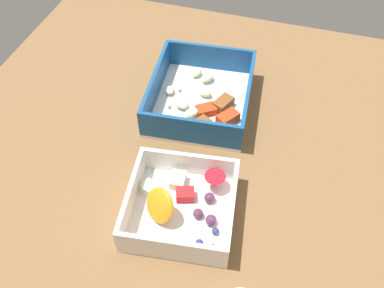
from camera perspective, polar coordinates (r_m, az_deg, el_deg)
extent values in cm
cube|color=brown|center=(64.50, -0.36, -2.49)|extent=(80.00, 80.00, 2.00)
cube|color=white|center=(71.51, 1.19, 5.64)|extent=(20.21, 17.71, 0.60)
cube|color=#19518C|center=(76.57, 2.49, 11.73)|extent=(2.08, 16.02, 4.82)
cube|color=#19518C|center=(63.32, -0.29, 1.82)|extent=(2.08, 16.02, 4.82)
cube|color=#19518C|center=(69.13, 7.56, 6.35)|extent=(17.59, 2.23, 4.82)
cube|color=#19518C|center=(71.05, -4.97, 8.05)|extent=(17.59, 2.23, 4.82)
ellipsoid|color=beige|center=(71.76, 1.77, 7.02)|extent=(2.09, 2.59, 1.14)
ellipsoid|color=beige|center=(68.08, -0.05, 4.25)|extent=(3.07, 2.99, 1.26)
ellipsoid|color=beige|center=(75.73, 0.63, 9.66)|extent=(2.49, 2.12, 1.05)
ellipsoid|color=beige|center=(69.56, -1.37, 5.43)|extent=(2.08, 2.71, 1.24)
ellipsoid|color=beige|center=(65.94, -1.22, 2.49)|extent=(2.31, 3.08, 1.44)
ellipsoid|color=beige|center=(72.41, -3.03, 7.33)|extent=(2.33, 1.93, 1.00)
ellipsoid|color=beige|center=(74.54, 2.08, 9.00)|extent=(3.01, 2.73, 1.24)
cube|color=red|center=(68.92, 2.30, 4.59)|extent=(3.57, 3.80, 1.24)
cube|color=red|center=(67.50, 4.89, 3.49)|extent=(4.03, 3.69, 1.71)
cube|color=brown|center=(66.64, 1.22, 2.66)|extent=(3.80, 3.38, 1.26)
cube|color=brown|center=(69.95, 4.27, 5.50)|extent=(4.02, 3.37, 1.58)
cube|color=#387A33|center=(73.08, -1.63, 7.23)|extent=(0.60, 0.40, 0.20)
cube|color=#387A33|center=(76.27, 0.42, 9.38)|extent=(0.60, 0.40, 0.20)
cube|color=#387A33|center=(70.18, -3.05, 4.97)|extent=(0.60, 0.40, 0.20)
cube|color=white|center=(57.97, -1.47, -9.18)|extent=(15.74, 15.79, 0.60)
cube|color=white|center=(59.88, -0.37, -2.62)|extent=(2.40, 14.08, 3.91)
cube|color=white|center=(52.82, -2.86, -14.04)|extent=(2.40, 14.08, 3.91)
cube|color=white|center=(55.70, 5.42, -8.89)|extent=(12.82, 2.24, 3.91)
cube|color=white|center=(57.22, -8.24, -6.98)|extent=(12.82, 2.24, 3.91)
ellipsoid|color=orange|center=(55.36, -4.40, -8.31)|extent=(5.83, 6.08, 4.76)
cube|color=red|center=(58.19, -0.93, -6.89)|extent=(2.59, 2.98, 1.50)
cube|color=#F4EACC|center=(58.98, -5.56, -6.12)|extent=(2.58, 2.96, 1.49)
cube|color=#F4EACC|center=(59.56, -2.14, -4.92)|extent=(2.85, 2.24, 1.61)
sphere|color=#562D4C|center=(56.63, 0.84, -9.43)|extent=(1.40, 1.40, 1.40)
sphere|color=#562D4C|center=(56.09, 2.61, -10.30)|extent=(1.54, 1.54, 1.54)
sphere|color=#562D4C|center=(57.95, 2.41, -7.32)|extent=(1.50, 1.50, 1.50)
cone|color=red|center=(59.00, 3.12, -5.09)|extent=(2.99, 2.99, 2.39)
sphere|color=navy|center=(55.63, 3.20, -11.76)|extent=(0.98, 0.98, 0.98)
sphere|color=navy|center=(54.71, 0.99, -13.33)|extent=(1.07, 1.07, 1.07)
sphere|color=navy|center=(54.57, 2.91, -13.90)|extent=(0.90, 0.90, 0.90)
sphere|color=navy|center=(54.42, -0.18, -13.94)|extent=(1.05, 1.05, 1.05)
sphere|color=navy|center=(54.29, 1.42, -14.40)|extent=(0.91, 0.91, 0.91)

